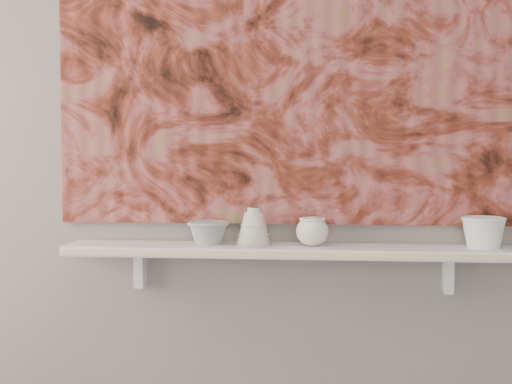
# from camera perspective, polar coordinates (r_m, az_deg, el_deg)

# --- Properties ---
(wall_back) EXTENTS (3.60, 0.00, 3.60)m
(wall_back) POSITION_cam_1_polar(r_m,az_deg,el_deg) (2.29, 2.87, 6.49)
(wall_back) COLOR slate
(wall_back) RESTS_ON floor
(shelf) EXTENTS (1.40, 0.18, 0.03)m
(shelf) POSITION_cam_1_polar(r_m,az_deg,el_deg) (2.21, 2.72, -4.70)
(shelf) COLOR white
(shelf) RESTS_ON wall_back
(shelf_stripe) EXTENTS (1.40, 0.01, 0.02)m
(shelf_stripe) POSITION_cam_1_polar(r_m,az_deg,el_deg) (2.12, 2.60, -5.05)
(shelf_stripe) COLOR beige
(shelf_stripe) RESTS_ON shelf
(bracket_left) EXTENTS (0.03, 0.06, 0.12)m
(bracket_left) POSITION_cam_1_polar(r_m,az_deg,el_deg) (2.36, -9.24, -6.07)
(bracket_left) COLOR white
(bracket_left) RESTS_ON wall_back
(bracket_right) EXTENTS (0.03, 0.06, 0.12)m
(bracket_right) POSITION_cam_1_polar(r_m,az_deg,el_deg) (2.31, 15.09, -6.33)
(bracket_right) COLOR white
(bracket_right) RESTS_ON wall_back
(painting) EXTENTS (1.50, 0.02, 1.10)m
(painting) POSITION_cam_1_polar(r_m,az_deg,el_deg) (2.29, 2.87, 11.26)
(painting) COLOR maroon
(painting) RESTS_ON wall_back
(house_motif) EXTENTS (0.09, 0.00, 0.08)m
(house_motif) POSITION_cam_1_polar(r_m,az_deg,el_deg) (2.28, 14.22, 3.44)
(house_motif) COLOR black
(house_motif) RESTS_ON painting
(bowl_grey) EXTENTS (0.17, 0.17, 0.08)m
(bowl_grey) POSITION_cam_1_polar(r_m,az_deg,el_deg) (2.23, -3.83, -3.26)
(bowl_grey) COLOR #9A9B98
(bowl_grey) RESTS_ON shelf
(cup_cream) EXTENTS (0.11, 0.11, 0.09)m
(cup_cream) POSITION_cam_1_polar(r_m,az_deg,el_deg) (2.20, 4.53, -3.15)
(cup_cream) COLOR silver
(cup_cream) RESTS_ON shelf
(bell_vessel) EXTENTS (0.13, 0.13, 0.12)m
(bell_vessel) POSITION_cam_1_polar(r_m,az_deg,el_deg) (2.21, -0.19, -2.76)
(bell_vessel) COLOR silver
(bell_vessel) RESTS_ON shelf
(bowl_white) EXTENTS (0.17, 0.17, 0.10)m
(bowl_white) POSITION_cam_1_polar(r_m,az_deg,el_deg) (2.25, 17.75, -3.09)
(bowl_white) COLOR white
(bowl_white) RESTS_ON shelf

